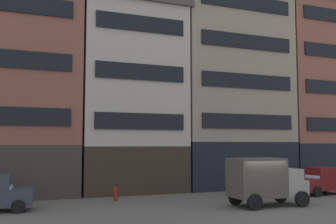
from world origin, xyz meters
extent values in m
plane|color=#605B56|center=(0.00, 0.00, 0.00)|extent=(120.00, 120.00, 0.00)
cube|color=#38332D|center=(-12.89, 10.10, 1.67)|extent=(9.12, 6.48, 3.33)
cube|color=brown|center=(-12.89, 10.10, 8.52)|extent=(9.12, 6.48, 10.37)
cube|color=black|center=(-12.89, 6.80, 5.06)|extent=(7.66, 0.12, 1.10)
cube|color=black|center=(-12.89, 6.80, 8.52)|extent=(7.66, 0.12, 1.10)
cube|color=black|center=(-12.89, 6.80, 11.97)|extent=(7.66, 0.12, 1.10)
cube|color=#33281E|center=(-4.48, 10.10, 1.62)|extent=(7.40, 6.48, 3.24)
cube|color=#B7AD9E|center=(-4.48, 10.10, 8.26)|extent=(7.40, 6.48, 10.05)
cube|color=#47423D|center=(-4.48, 10.10, 13.54)|extent=(7.90, 6.98, 0.50)
cube|color=black|center=(-4.48, 6.80, 4.91)|extent=(6.22, 0.12, 1.10)
cube|color=black|center=(-4.48, 6.80, 8.26)|extent=(6.22, 0.12, 1.10)
cube|color=black|center=(-4.48, 6.80, 11.61)|extent=(6.22, 0.12, 1.10)
cube|color=black|center=(3.97, 10.10, 1.78)|extent=(9.20, 6.48, 3.56)
cube|color=gray|center=(3.97, 10.10, 9.65)|extent=(9.20, 6.48, 12.19)
cube|color=black|center=(3.97, 6.80, 5.08)|extent=(7.73, 0.12, 1.10)
cube|color=black|center=(3.97, 6.80, 8.13)|extent=(7.73, 0.12, 1.10)
cube|color=black|center=(3.97, 6.80, 11.18)|extent=(7.73, 0.12, 1.10)
cube|color=black|center=(3.97, 6.80, 14.22)|extent=(7.73, 0.12, 1.10)
cube|color=black|center=(13.09, 10.10, 1.73)|extent=(8.74, 6.48, 3.45)
cube|color=brown|center=(13.09, 10.10, 9.62)|extent=(8.74, 6.48, 12.34)
cube|color=#47423D|center=(13.09, 10.10, 16.04)|extent=(9.24, 6.98, 0.50)
cube|color=gray|center=(1.83, 0.05, 1.27)|extent=(1.42, 1.72, 1.50)
cube|color=gray|center=(2.53, 0.05, 0.97)|extent=(0.92, 1.46, 0.80)
cube|color=#4C473D|center=(0.03, 0.07, 1.57)|extent=(2.82, 1.93, 2.10)
cube|color=silver|center=(2.28, 0.05, 1.52)|extent=(0.21, 1.36, 0.64)
cylinder|color=black|center=(2.29, 1.00, 0.42)|extent=(0.84, 0.23, 0.84)
cylinder|color=black|center=(2.27, -0.90, 0.42)|extent=(0.84, 0.23, 0.84)
cylinder|color=black|center=(-0.71, 1.03, 0.42)|extent=(0.84, 0.23, 0.84)
cylinder|color=black|center=(-0.73, -0.87, 0.42)|extent=(0.84, 0.23, 0.84)
cube|color=silver|center=(-12.49, 3.43, 1.35)|extent=(0.44, 1.34, 0.56)
cylinder|color=black|center=(-11.92, 4.22, 0.33)|extent=(0.67, 0.23, 0.66)
cylinder|color=black|center=(-12.06, 2.55, 0.33)|extent=(0.67, 0.23, 0.66)
cube|color=maroon|center=(7.10, 2.93, 0.73)|extent=(3.78, 1.81, 0.80)
cube|color=maroon|center=(7.25, 2.94, 1.48)|extent=(1.88, 1.54, 0.70)
cube|color=silver|center=(6.40, 2.89, 1.35)|extent=(0.41, 1.33, 0.56)
cylinder|color=black|center=(5.95, 2.02, 0.33)|extent=(0.67, 0.22, 0.66)
cylinder|color=black|center=(5.85, 3.70, 0.33)|extent=(0.67, 0.22, 0.66)
cylinder|color=black|center=(8.25, 3.84, 0.33)|extent=(0.67, 0.22, 0.66)
cylinder|color=maroon|center=(-6.62, 4.91, 0.35)|extent=(0.24, 0.24, 0.70)
sphere|color=maroon|center=(-6.62, 4.91, 0.72)|extent=(0.22, 0.22, 0.22)
camera|label=1|loc=(-12.31, -18.28, 3.36)|focal=41.95mm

